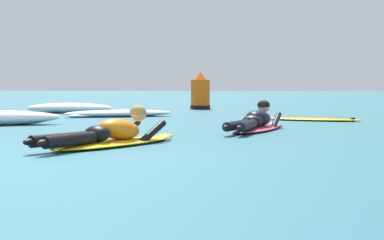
# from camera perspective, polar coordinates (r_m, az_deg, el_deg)

# --- Properties ---
(ground_plane) EXTENTS (120.00, 120.00, 0.00)m
(ground_plane) POSITION_cam_1_polar(r_m,az_deg,el_deg) (15.77, -3.08, 0.50)
(ground_plane) COLOR #2D6B7A
(surfer_near) EXTENTS (1.51, 2.47, 0.55)m
(surfer_near) POSITION_cam_1_polar(r_m,az_deg,el_deg) (7.77, -7.37, -1.38)
(surfer_near) COLOR yellow
(surfer_near) RESTS_ON ground
(surfer_far) EXTENTS (1.09, 2.67, 0.54)m
(surfer_far) POSITION_cam_1_polar(r_m,az_deg,el_deg) (10.30, 5.88, -0.24)
(surfer_far) COLOR #E54C66
(surfer_far) RESTS_ON ground
(drifting_surfboard) EXTENTS (2.08, 1.06, 0.16)m
(drifting_surfboard) POSITION_cam_1_polar(r_m,az_deg,el_deg) (13.29, 11.11, 0.07)
(drifting_surfboard) COLOR yellow
(drifting_surfboard) RESTS_ON ground
(whitewater_front) EXTENTS (2.35, 0.98, 0.27)m
(whitewater_front) POSITION_cam_1_polar(r_m,az_deg,el_deg) (16.94, -11.16, 1.06)
(whitewater_front) COLOR white
(whitewater_front) RESTS_ON ground
(whitewater_mid_right) EXTENTS (2.62, 1.65, 0.17)m
(whitewater_mid_right) POSITION_cam_1_polar(r_m,az_deg,el_deg) (14.78, -6.73, 0.60)
(whitewater_mid_right) COLOR white
(whitewater_mid_right) RESTS_ON ground
(channel_marker_buoy) EXTENTS (0.62, 0.62, 1.15)m
(channel_marker_buoy) POSITION_cam_1_polar(r_m,az_deg,el_deg) (19.26, 0.77, 2.39)
(channel_marker_buoy) COLOR #EA5B0F
(channel_marker_buoy) RESTS_ON ground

